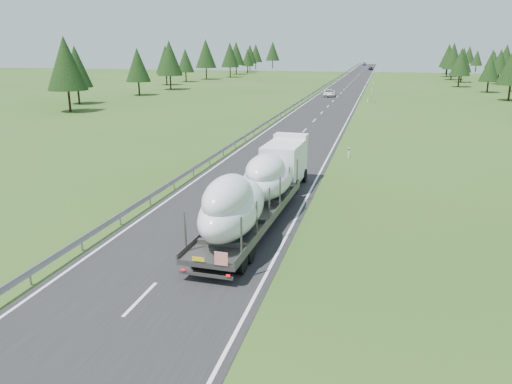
% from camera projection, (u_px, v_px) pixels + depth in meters
% --- Properties ---
extents(ground, '(400.00, 400.00, 0.00)m').
position_uv_depth(ground, '(140.00, 299.00, 20.88)').
color(ground, '#2A4818').
rests_on(ground, ground).
extents(road_surface, '(10.00, 400.00, 0.02)m').
position_uv_depth(road_surface, '(341.00, 93.00, 113.96)').
color(road_surface, black).
rests_on(road_surface, ground).
extents(guardrail, '(0.10, 400.00, 0.76)m').
position_uv_depth(guardrail, '(318.00, 90.00, 114.98)').
color(guardrail, slate).
rests_on(guardrail, ground).
extents(marker_posts, '(0.13, 350.08, 1.00)m').
position_uv_depth(marker_posts, '(375.00, 77.00, 163.48)').
color(marker_posts, silver).
rests_on(marker_posts, ground).
extents(highway_sign, '(0.08, 0.90, 2.60)m').
position_uv_depth(highway_sign, '(372.00, 93.00, 93.15)').
color(highway_sign, slate).
rests_on(highway_sign, ground).
extents(tree_line_left, '(14.68, 259.82, 12.51)m').
position_uv_depth(tree_line_left, '(157.00, 59.00, 120.05)').
color(tree_line_left, black).
rests_on(tree_line_left, ground).
extents(boat_truck, '(3.29, 19.69, 4.26)m').
position_uv_depth(boat_truck, '(260.00, 184.00, 29.82)').
color(boat_truck, white).
rests_on(boat_truck, ground).
extents(distant_van, '(2.67, 5.31, 1.44)m').
position_uv_depth(distant_van, '(329.00, 93.00, 104.87)').
color(distant_van, white).
rests_on(distant_van, ground).
extents(distant_car_dark, '(2.26, 4.76, 1.57)m').
position_uv_depth(distant_car_dark, '(371.00, 68.00, 222.34)').
color(distant_car_dark, black).
rests_on(distant_car_dark, ground).
extents(distant_car_blue, '(1.76, 4.74, 1.55)m').
position_uv_depth(distant_car_blue, '(364.00, 64.00, 277.23)').
color(distant_car_blue, '#1B1D4C').
rests_on(distant_car_blue, ground).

